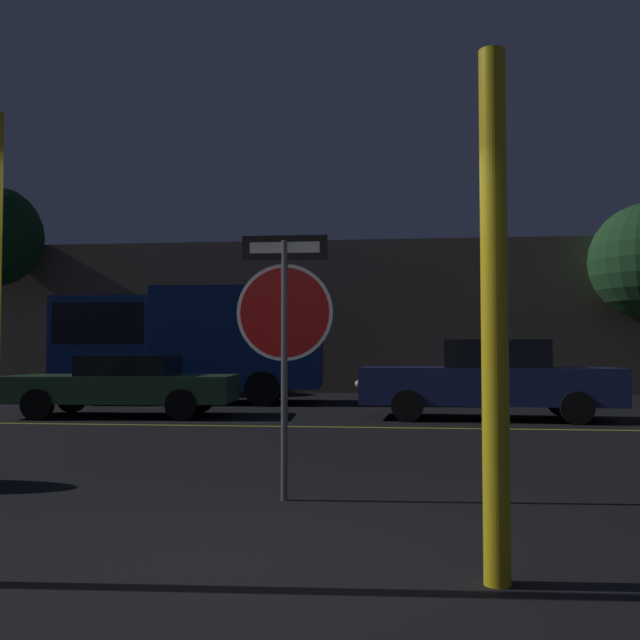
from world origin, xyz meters
TOP-DOWN VIEW (x-y plane):
  - ground_plane at (0.00, 0.00)m, footprint 260.00×260.00m
  - road_center_stripe at (0.00, 7.99)m, footprint 42.82×0.12m
  - stop_sign at (-0.11, 1.93)m, footprint 0.87×0.06m
  - yellow_pole_right at (1.44, -0.19)m, footprint 0.15×0.15m
  - passing_car_2 at (-4.60, 9.57)m, footprint 4.65×2.18m
  - passing_car_3 at (2.66, 9.78)m, footprint 5.05×2.06m
  - delivery_truck at (-4.49, 13.44)m, footprint 6.73×2.80m
  - building_backdrop at (-0.04, 20.33)m, footprint 37.84×4.79m

SIDE VIEW (x-z plane):
  - ground_plane at x=0.00m, z-range 0.00..0.00m
  - road_center_stripe at x=0.00m, z-range 0.00..0.01m
  - passing_car_2 at x=-4.60m, z-range 0.03..1.26m
  - passing_car_3 at x=2.66m, z-range -0.01..1.53m
  - yellow_pole_right at x=1.44m, z-range 0.00..3.07m
  - delivery_truck at x=-4.49m, z-range 0.18..3.09m
  - stop_sign at x=-0.11m, z-range 0.47..2.82m
  - building_backdrop at x=-0.04m, z-range 0.00..4.83m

